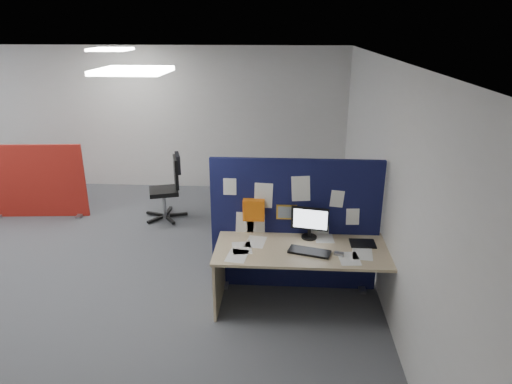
# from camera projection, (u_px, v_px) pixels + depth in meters

# --- Properties ---
(floor) EXTENTS (9.00, 9.00, 0.00)m
(floor) POSITION_uv_depth(u_px,v_px,m) (26.00, 272.00, 5.96)
(floor) COLOR #4F5257
(floor) RESTS_ON ground
(wall_back) EXTENTS (9.00, 0.02, 2.70)m
(wall_back) POSITION_uv_depth(u_px,v_px,m) (112.00, 118.00, 8.77)
(wall_back) COLOR silver
(wall_back) RESTS_ON floor
(wall_right) EXTENTS (0.02, 7.00, 2.70)m
(wall_right) POSITION_uv_depth(u_px,v_px,m) (385.00, 182.00, 5.22)
(wall_right) COLOR silver
(wall_right) RESTS_ON floor
(ceiling_lights) EXTENTS (4.10, 4.10, 0.04)m
(ceiling_lights) POSITION_uv_depth(u_px,v_px,m) (44.00, 57.00, 5.64)
(ceiling_lights) COLOR white
(ceiling_lights) RESTS_ON ceiling
(navy_divider) EXTENTS (1.98, 0.30, 1.63)m
(navy_divider) POSITION_uv_depth(u_px,v_px,m) (293.00, 225.00, 5.38)
(navy_divider) COLOR #0E1434
(navy_divider) RESTS_ON floor
(main_desk) EXTENTS (1.97, 0.88, 0.73)m
(main_desk) POSITION_uv_depth(u_px,v_px,m) (303.00, 259.00, 5.13)
(main_desk) COLOR tan
(main_desk) RESTS_ON floor
(monitor_main) EXTENTS (0.42, 0.18, 0.38)m
(monitor_main) POSITION_uv_depth(u_px,v_px,m) (310.00, 221.00, 5.20)
(monitor_main) COLOR black
(monitor_main) RESTS_ON main_desk
(keyboard) EXTENTS (0.48, 0.29, 0.02)m
(keyboard) POSITION_uv_depth(u_px,v_px,m) (309.00, 252.00, 4.92)
(keyboard) COLOR black
(keyboard) RESTS_ON main_desk
(mouse) EXTENTS (0.11, 0.09, 0.03)m
(mouse) POSITION_uv_depth(u_px,v_px,m) (339.00, 254.00, 4.87)
(mouse) COLOR gray
(mouse) RESTS_ON main_desk
(paper_tray) EXTENTS (0.28, 0.22, 0.01)m
(paper_tray) POSITION_uv_depth(u_px,v_px,m) (363.00, 243.00, 5.12)
(paper_tray) COLOR black
(paper_tray) RESTS_ON main_desk
(red_divider) EXTENTS (1.65, 0.30, 1.24)m
(red_divider) POSITION_uv_depth(u_px,v_px,m) (35.00, 182.00, 7.52)
(red_divider) COLOR #9E1814
(red_divider) RESTS_ON floor
(office_chair) EXTENTS (0.71, 0.68, 1.07)m
(office_chair) POSITION_uv_depth(u_px,v_px,m) (170.00, 183.00, 7.46)
(office_chair) COLOR black
(office_chair) RESTS_ON floor
(desk_papers) EXTENTS (1.59, 0.83, 0.00)m
(desk_papers) POSITION_uv_depth(u_px,v_px,m) (295.00, 249.00, 5.01)
(desk_papers) COLOR white
(desk_papers) RESTS_ON main_desk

